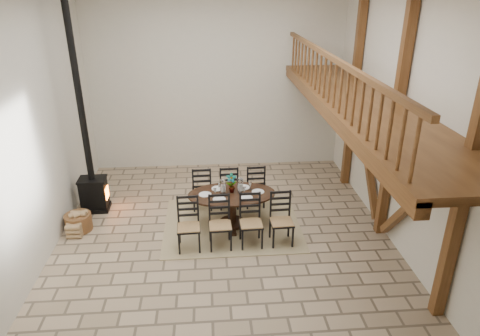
{
  "coord_description": "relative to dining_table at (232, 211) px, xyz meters",
  "views": [
    {
      "loc": [
        -0.28,
        -7.75,
        5.03
      ],
      "look_at": [
        0.36,
        0.4,
        1.44
      ],
      "focal_mm": 32.0,
      "sensor_mm": 36.0,
      "label": 1
    }
  ],
  "objects": [
    {
      "name": "log_stack",
      "position": [
        -3.38,
        -0.16,
        -0.24
      ],
      "size": [
        0.31,
        0.22,
        0.32
      ],
      "rotation": [
        0.0,
        0.0,
        -0.03
      ],
      "color": "tan",
      "rests_on": "ground"
    },
    {
      "name": "wood_stove",
      "position": [
        -3.2,
        1.04,
        0.73
      ],
      "size": [
        0.64,
        0.5,
        5.0
      ],
      "rotation": [
        0.0,
        0.0,
        0.02
      ],
      "color": "black",
      "rests_on": "ground"
    },
    {
      "name": "room_shell",
      "position": [
        1.0,
        -0.44,
        2.61
      ],
      "size": [
        7.02,
        8.02,
        5.01
      ],
      "color": "beige",
      "rests_on": "ground"
    },
    {
      "name": "dining_table",
      "position": [
        0.0,
        0.0,
        0.0
      ],
      "size": [
        2.37,
        2.19,
        1.23
      ],
      "rotation": [
        0.0,
        0.0,
        0.03
      ],
      "color": "black",
      "rests_on": "ground"
    },
    {
      "name": "ground",
      "position": [
        -0.19,
        -0.44,
        -0.4
      ],
      "size": [
        8.0,
        8.0,
        0.0
      ],
      "primitive_type": "plane",
      "color": "tan",
      "rests_on": "ground"
    },
    {
      "name": "log_basket",
      "position": [
        -3.37,
        0.14,
        -0.2
      ],
      "size": [
        0.57,
        0.57,
        0.47
      ],
      "rotation": [
        0.0,
        0.0,
        -0.2
      ],
      "color": "brown",
      "rests_on": "ground"
    },
    {
      "name": "rug",
      "position": [
        -0.0,
        0.09,
        -0.39
      ],
      "size": [
        3.0,
        2.5,
        0.02
      ],
      "primitive_type": "cube",
      "color": "tan",
      "rests_on": "ground"
    }
  ]
}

